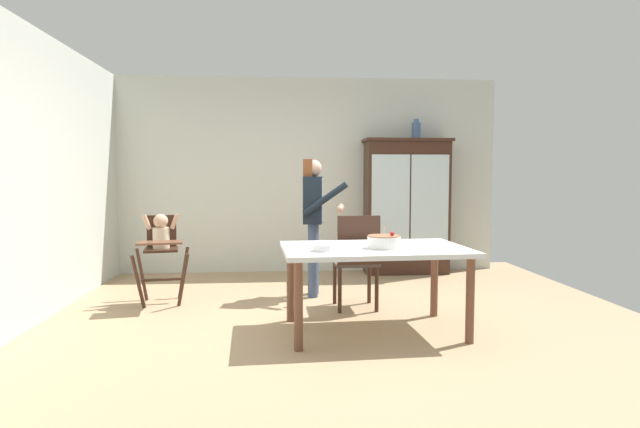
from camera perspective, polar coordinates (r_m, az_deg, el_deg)
ground_plane at (r=4.96m, az=0.37°, el=-11.63°), size 6.24×6.24×0.00m
wall_back at (r=7.39m, az=-1.36°, el=4.20°), size 5.32×0.06×2.70m
wall_left at (r=5.25m, az=-29.66°, el=3.63°), size 0.06×5.32×2.70m
china_cabinet at (r=7.34m, az=9.34°, el=0.87°), size 1.19×0.48×1.85m
ceramic_vase at (r=7.39m, az=10.41°, el=8.93°), size 0.13×0.13×0.27m
high_chair_with_toddler at (r=5.79m, az=-16.84°, el=-2.90°), size 0.66×0.75×0.95m
adult_person at (r=5.86m, az=-0.66°, el=0.45°), size 0.55×0.54×1.53m
dining_table at (r=4.56m, az=5.89°, el=-4.63°), size 1.62×1.09×0.74m
birthday_cake at (r=4.47m, az=6.95°, el=-3.01°), size 0.28×0.28×0.19m
serving_bowl at (r=4.27m, az=0.34°, el=-3.67°), size 0.18×0.18×0.05m
dining_chair_far_side at (r=5.27m, az=4.03°, el=-4.50°), size 0.45×0.45×0.96m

